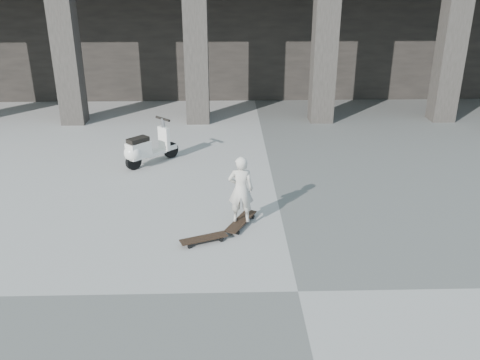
{
  "coord_description": "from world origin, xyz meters",
  "views": [
    {
      "loc": [
        -0.98,
        -5.89,
        4.17
      ],
      "look_at": [
        -0.74,
        2.49,
        0.65
      ],
      "focal_mm": 38.0,
      "sensor_mm": 36.0,
      "label": 1
    }
  ],
  "objects_px": {
    "skateboard_spare": "(204,239)",
    "longboard": "(241,221)",
    "child": "(241,189)",
    "scooter": "(143,149)"
  },
  "relations": [
    {
      "from": "skateboard_spare",
      "to": "child",
      "type": "relative_size",
      "value": 0.68
    },
    {
      "from": "longboard",
      "to": "child",
      "type": "xyz_separation_m",
      "value": [
        -0.0,
        0.0,
        0.61
      ]
    },
    {
      "from": "skateboard_spare",
      "to": "longboard",
      "type": "bearing_deg",
      "value": 21.62
    },
    {
      "from": "longboard",
      "to": "child",
      "type": "distance_m",
      "value": 0.61
    },
    {
      "from": "skateboard_spare",
      "to": "scooter",
      "type": "xyz_separation_m",
      "value": [
        -1.48,
        3.51,
        0.33
      ]
    },
    {
      "from": "child",
      "to": "longboard",
      "type": "bearing_deg",
      "value": 118.92
    },
    {
      "from": "skateboard_spare",
      "to": "child",
      "type": "height_order",
      "value": "child"
    },
    {
      "from": "longboard",
      "to": "scooter",
      "type": "height_order",
      "value": "scooter"
    },
    {
      "from": "longboard",
      "to": "skateboard_spare",
      "type": "relative_size",
      "value": 1.15
    },
    {
      "from": "skateboard_spare",
      "to": "scooter",
      "type": "distance_m",
      "value": 3.83
    }
  ]
}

